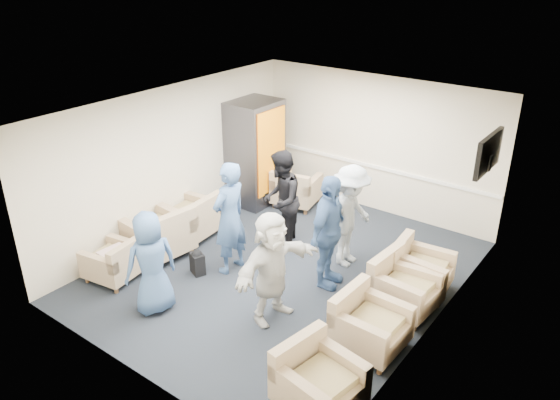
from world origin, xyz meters
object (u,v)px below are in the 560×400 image
Objects in this scene: armchair_right_far at (417,271)px; vending_machine at (255,153)px; person_front_right at (272,267)px; armchair_right_near at (316,381)px; person_mid_right at (328,232)px; person_mid_left at (229,218)px; armchair_left_mid at (160,236)px; armchair_corner at (295,190)px; person_back_left at (281,200)px; person_back_right at (350,216)px; armchair_left_near at (116,263)px; person_front_left at (151,263)px; armchair_right_midfar at (402,287)px; armchair_right_midnear at (367,325)px; armchair_left_far at (194,219)px.

armchair_right_far is 0.43× the size of vending_machine.
vending_machine reaches higher than person_front_right.
person_mid_right is (-1.24, 2.19, 0.58)m from armchair_right_near.
armchair_left_mid is at bearing -70.58° from person_mid_left.
armchair_right_far is 3.01m from person_mid_left.
armchair_corner is 1.76m from person_back_left.
person_back_right is 1.06× the size of person_front_right.
armchair_left_near is 0.82× the size of armchair_left_mid.
armchair_corner reaches higher than armchair_right_near.
armchair_right_far is 1.36m from person_back_right.
person_front_left reaches higher than armchair_corner.
person_back_left is at bearing 84.50° from armchair_right_midfar.
armchair_left_mid is 4.07m from armchair_right_midfar.
person_back_left reaches higher than armchair_right_midfar.
person_mid_left is (-2.70, 0.38, 0.60)m from armchair_right_midnear.
armchair_right_near is at bearing -158.76° from person_mid_right.
armchair_left_near is at bearing 112.81° from person_front_right.
armchair_right_near is (3.95, -1.22, -0.04)m from armchair_left_mid.
person_front_left is (1.13, -1.94, 0.43)m from armchair_left_far.
person_back_right is (2.00, -1.31, 0.53)m from armchair_corner.
armchair_right_near is at bearing -118.20° from person_front_right.
armchair_left_far reaches higher than armchair_right_midfar.
armchair_right_midnear is 0.47× the size of person_mid_left.
armchair_right_midnear is at bearing 94.70° from armchair_left_near.
armchair_right_far is (3.90, 1.65, -0.04)m from armchair_left_mid.
armchair_left_far is (-0.04, 1.76, 0.05)m from armchair_left_near.
armchair_left_far is 4.08m from armchair_right_midnear.
armchair_left_near is at bearing -88.15° from vending_machine.
person_back_left is 0.96× the size of person_mid_right.
armchair_left_far is 4.05m from armchair_right_far.
person_mid_right reaches higher than person_front_left.
armchair_left_mid is 3.09m from armchair_corner.
person_mid_right reaches higher than armchair_right_far.
armchair_corner is (-3.25, 1.37, 0.00)m from armchair_right_far.
armchair_right_far is 0.58× the size of person_front_left.
person_back_left reaches higher than person_front_left.
armchair_right_midnear is at bearing 175.67° from armchair_right_far.
armchair_right_far is (-0.01, 0.54, -0.01)m from armchair_right_midfar.
person_mid_left is 1.46m from person_front_right.
person_back_left is 1.27m from person_back_right.
person_front_right is at bearing 137.76° from armchair_right_midfar.
person_front_left is at bearing -34.09° from person_back_left.
armchair_corner is at bearing 156.55° from armchair_left_far.
person_front_left is at bearing 131.60° from armchair_right_midfar.
armchair_right_midfar is 0.43× the size of vending_machine.
person_back_right is 0.75m from person_mid_right.
person_mid_left reaches higher than person_back_left.
armchair_right_midnear is at bearing 10.57° from armchair_right_near.
armchair_right_far is 0.55× the size of person_front_right.
armchair_left_near is at bearing 134.12° from person_back_right.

